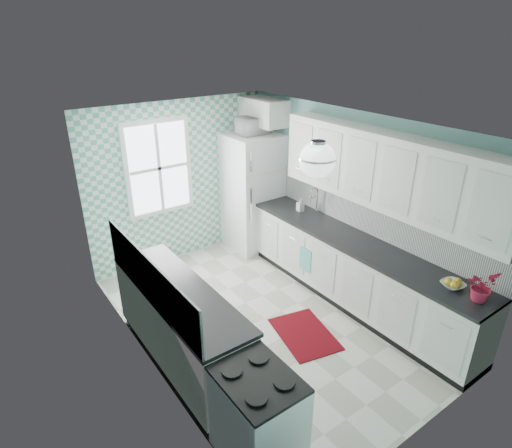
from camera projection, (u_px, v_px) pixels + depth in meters
floor at (264, 319)px, 5.56m from camera, size 3.00×4.40×0.02m
ceiling at (266, 125)px, 4.50m from camera, size 3.00×4.40×0.02m
wall_back at (180, 182)px, 6.65m from camera, size 3.00×0.02×2.50m
wall_front at (431, 331)px, 3.40m from camera, size 3.00×0.02×2.50m
wall_left at (143, 271)px, 4.23m from camera, size 0.02×4.40×2.50m
wall_right at (353, 204)px, 5.83m from camera, size 0.02×4.40×2.50m
accent_wall at (181, 182)px, 6.64m from camera, size 3.00×0.01×2.50m
window at (159, 168)px, 6.31m from camera, size 1.04×0.05×1.44m
backsplash_right at (375, 218)px, 5.54m from camera, size 0.02×3.60×0.51m
backsplash_left at (149, 279)px, 4.21m from camera, size 0.02×2.15×0.51m
upper_cabinets_right at (387, 172)px, 5.02m from camera, size 0.33×3.20×0.90m
upper_cabinet_fridge at (262, 111)px, 6.64m from camera, size 0.40×0.74×0.40m
ceiling_light at (317, 160)px, 3.99m from camera, size 0.34×0.34×0.35m
base_cabinets_right at (354, 274)px, 5.71m from camera, size 0.60×3.60×0.90m
countertop_right at (357, 243)px, 5.50m from camera, size 0.63×3.60×0.04m
base_cabinets_left at (181, 328)px, 4.67m from camera, size 0.60×2.15×0.90m
countertop_left at (179, 292)px, 4.48m from camera, size 0.63×2.15×0.04m
fridge at (253, 192)px, 7.06m from camera, size 0.84×0.83×1.92m
stove at (258, 416)px, 3.61m from camera, size 0.58×0.73×0.87m
sink at (307, 217)px, 6.23m from camera, size 0.55×0.46×0.53m
rug at (305, 334)px, 5.27m from camera, size 0.79×0.98×0.01m
dish_towel at (305, 260)px, 5.99m from camera, size 0.10×0.22×0.35m
fruit_bowl at (453, 285)px, 4.52m from camera, size 0.26×0.26×0.06m
potted_plant at (481, 286)px, 4.25m from camera, size 0.30×0.27×0.32m
soap_bottle at (300, 205)px, 6.36m from camera, size 0.09×0.10×0.20m
microwave at (253, 125)px, 6.60m from camera, size 0.50×0.35×0.27m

